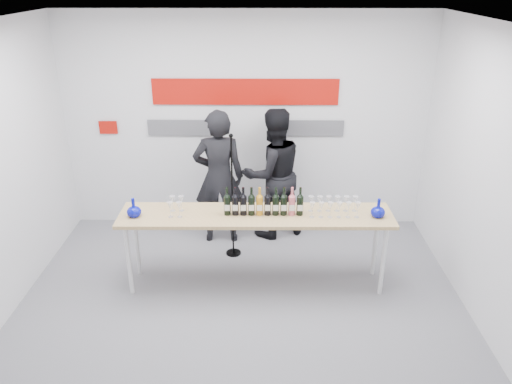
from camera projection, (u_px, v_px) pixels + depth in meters
ground at (241, 301)px, 5.65m from camera, size 5.00×5.00×0.00m
back_wall at (246, 124)px, 6.87m from camera, size 5.00×0.04×3.00m
signage at (241, 102)px, 6.72m from camera, size 3.38×0.02×0.79m
tasting_table at (256, 219)px, 5.64m from camera, size 3.08×0.64×0.92m
wine_bottles at (264, 201)px, 5.53m from camera, size 0.89×0.08×0.33m
decanter_left at (134, 207)px, 5.52m from camera, size 0.16×0.16×0.21m
decanter_right at (378, 208)px, 5.51m from camera, size 0.16×0.16×0.21m
glasses_left at (176, 206)px, 5.57m from camera, size 0.17×0.22×0.18m
glasses_right at (334, 207)px, 5.57m from camera, size 0.57×0.23×0.18m
presenter_left at (219, 177)px, 6.61m from camera, size 0.70×0.48×1.84m
presenter_right at (273, 174)px, 6.76m from camera, size 1.08×0.99×1.82m
mic_stand at (233, 219)px, 6.40m from camera, size 0.19×0.19×1.67m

